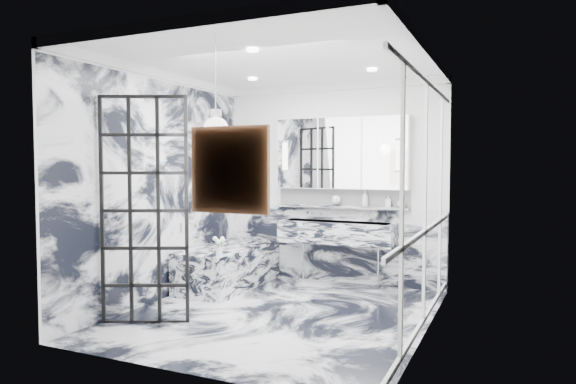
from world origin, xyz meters
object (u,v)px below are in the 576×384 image
at_px(crittall_door, 144,211).
at_px(bathtub, 229,266).
at_px(mirror_cabinet, 341,153).
at_px(trough_sink, 337,232).

height_order(crittall_door, bathtub, crittall_door).
height_order(crittall_door, mirror_cabinet, crittall_door).
height_order(mirror_cabinet, bathtub, mirror_cabinet).
bearing_deg(mirror_cabinet, crittall_door, -116.48).
bearing_deg(bathtub, crittall_door, -88.88).
bearing_deg(bathtub, mirror_cabinet, 32.06).
xyz_separation_m(trough_sink, mirror_cabinet, (-0.00, 0.17, 1.09)).
distance_m(mirror_cabinet, bathtub, 2.20).
distance_m(crittall_door, bathtub, 1.98).
height_order(trough_sink, mirror_cabinet, mirror_cabinet).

